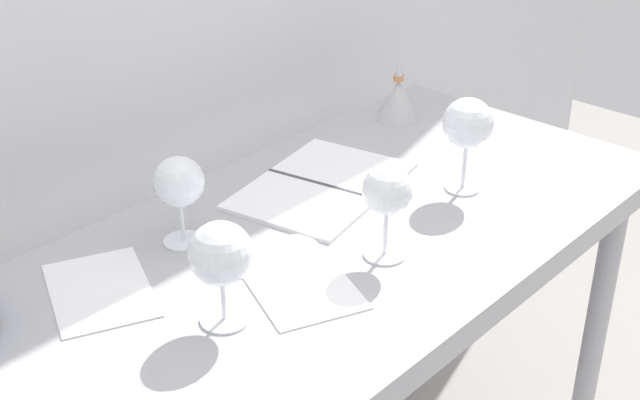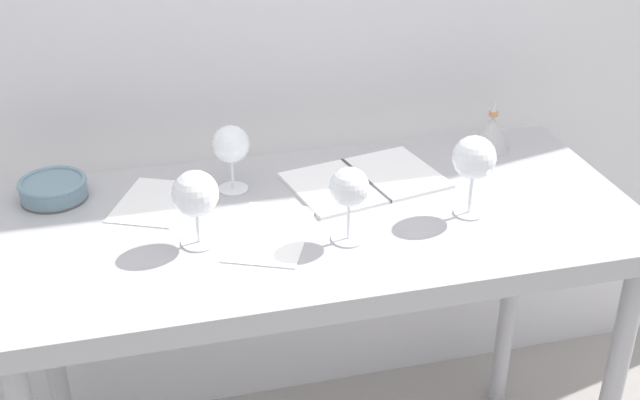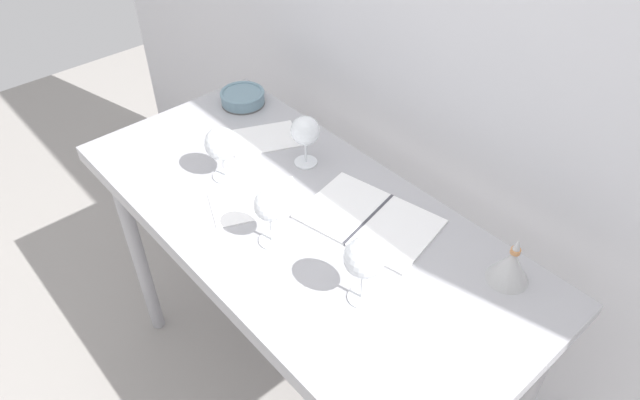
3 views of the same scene
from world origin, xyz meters
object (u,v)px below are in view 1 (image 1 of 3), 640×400
object	(u,v)px
wine_glass_far_left	(179,185)
tasting_sheet_lower	(295,278)
wine_glass_near_center	(387,193)
decanter_funnel	(398,99)
wine_glass_near_left	(221,256)
open_notebook	(321,186)
wine_glass_near_right	(468,125)
tasting_sheet_upper	(100,290)

from	to	relation	value
wine_glass_far_left	tasting_sheet_lower	world-z (taller)	wine_glass_far_left
wine_glass_near_center	decanter_funnel	world-z (taller)	wine_glass_near_center
wine_glass_near_left	open_notebook	size ratio (longest dim) A/B	0.42
wine_glass_near_left	open_notebook	distance (m)	0.46
wine_glass_near_right	open_notebook	size ratio (longest dim) A/B	0.47
open_notebook	decanter_funnel	size ratio (longest dim) A/B	2.90
decanter_funnel	wine_glass_near_right	bearing A→B (deg)	-121.77
open_notebook	tasting_sheet_lower	xyz separation A→B (m)	(-0.26, -0.18, -0.00)
open_notebook	tasting_sheet_lower	distance (m)	0.32
wine_glass_near_left	tasting_sheet_lower	xyz separation A→B (m)	(0.15, 0.00, -0.11)
wine_glass_near_left	tasting_sheet_lower	world-z (taller)	wine_glass_near_left
tasting_sheet_lower	open_notebook	bearing A→B (deg)	58.24
wine_glass_near_right	decanter_funnel	world-z (taller)	wine_glass_near_right
wine_glass_far_left	open_notebook	size ratio (longest dim) A/B	0.41
wine_glass_far_left	wine_glass_near_right	xyz separation A→B (m)	(0.48, -0.24, 0.02)
wine_glass_far_left	decanter_funnel	size ratio (longest dim) A/B	1.18
wine_glass_far_left	wine_glass_near_center	xyz separation A→B (m)	(0.20, -0.28, 0.01)
wine_glass_near_right	decanter_funnel	size ratio (longest dim) A/B	1.37
wine_glass_near_right	tasting_sheet_lower	bearing A→B (deg)	177.29
wine_glass_near_left	tasting_sheet_upper	size ratio (longest dim) A/B	0.77
wine_glass_near_right	tasting_sheet_upper	bearing A→B (deg)	161.62
tasting_sheet_upper	tasting_sheet_lower	distance (m)	0.30
open_notebook	tasting_sheet_upper	bearing A→B (deg)	165.86
wine_glass_near_right	wine_glass_near_center	distance (m)	0.29
wine_glass_near_center	tasting_sheet_upper	xyz separation A→B (m)	(-0.38, 0.26, -0.12)
wine_glass_near_center	tasting_sheet_upper	bearing A→B (deg)	145.46
open_notebook	tasting_sheet_lower	size ratio (longest dim) A/B	1.56
wine_glass_near_left	decanter_funnel	world-z (taller)	wine_glass_near_left
open_notebook	wine_glass_near_left	bearing A→B (deg)	-168.08
decanter_funnel	wine_glass_near_left	bearing A→B (deg)	-159.88
decanter_funnel	wine_glass_near_center	bearing A→B (deg)	-144.00
wine_glass_far_left	wine_glass_near_center	world-z (taller)	wine_glass_near_center
wine_glass_near_center	tasting_sheet_lower	xyz separation A→B (m)	(-0.15, 0.06, -0.12)
open_notebook	tasting_sheet_lower	bearing A→B (deg)	-157.10
tasting_sheet_upper	wine_glass_near_center	bearing A→B (deg)	-10.09
wine_glass_far_left	open_notebook	bearing A→B (deg)	-7.09
decanter_funnel	open_notebook	bearing A→B (deg)	-164.16
wine_glass_near_center	decanter_funnel	xyz separation A→B (m)	(0.47, 0.34, -0.07)
wine_glass_near_center	decanter_funnel	distance (m)	0.59
tasting_sheet_upper	decanter_funnel	size ratio (longest dim) A/B	1.59
wine_glass_near_right	tasting_sheet_lower	xyz separation A→B (m)	(-0.44, 0.02, -0.13)
wine_glass_near_left	decanter_funnel	bearing A→B (deg)	20.12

